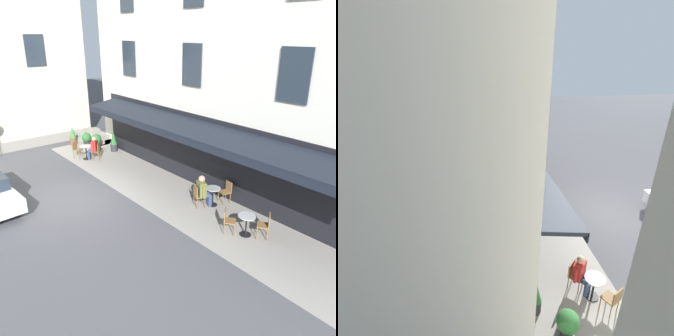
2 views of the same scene
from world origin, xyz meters
The scene contains 19 objects.
ground_plane centered at (0.00, 0.00, 0.00)m, with size 70.00×70.00×0.00m, color #4C4C51.
sidewalk_cafe_terrace centered at (-3.25, -3.40, 0.00)m, with size 20.50×3.20×0.01m, color gray.
cafe_building_facade centered at (-4.00, -9.49, 7.49)m, with size 20.00×10.70×15.00m.
back_alley_steps centered at (6.60, -4.59, 0.24)m, with size 2.40×1.75×0.60m.
cafe_table_near_entrance centered at (-4.02, -4.06, 0.49)m, with size 0.60×0.60×0.75m.
cafe_chair_wicker_corner_left centered at (-3.75, -3.49, 0.55)m, with size 0.53×0.53×0.91m.
cafe_chair_wicker_kerbside centered at (-4.19, -4.67, 0.55)m, with size 0.50×0.50×0.91m.
cafe_table_mid_terrace centered at (-6.24, -3.35, 0.49)m, with size 0.60×0.60×0.75m.
cafe_chair_wicker_near_door centered at (-5.74, -2.97, 0.55)m, with size 0.56×0.56×0.91m.
cafe_chair_wicker_corner_right centered at (-6.76, -3.71, 0.55)m, with size 0.56×0.56×0.91m.
cafe_table_streetside centered at (4.06, -2.65, 0.49)m, with size 0.60×0.60×0.75m.
cafe_chair_wicker_under_awning centered at (4.62, -2.36, 0.55)m, with size 0.54×0.54×0.91m.
cafe_chair_wicker_by_window centered at (3.60, -3.09, 0.55)m, with size 0.57×0.57×0.91m.
seated_patron_in_red centered at (3.76, -2.94, 0.69)m, with size 0.61×0.61×1.28m.
seated_companion_in_olive centered at (-3.84, -3.69, 0.71)m, with size 0.63×0.65×1.33m.
potted_plant_entrance_right centered at (5.15, -3.88, 0.56)m, with size 0.58×0.58×0.93m.
potted_plant_by_steps centered at (6.94, -3.23, 0.55)m, with size 0.41×0.41×1.13m.
potted_plant_mid_terrace centered at (6.11, -3.73, 0.45)m, with size 0.57×0.57×0.83m.
potted_plant_entrance_left centered at (4.26, -4.51, 0.59)m, with size 0.40×0.40×1.21m.
Camera 1 is at (-12.27, 5.04, 6.46)m, focal length 36.48 mm.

